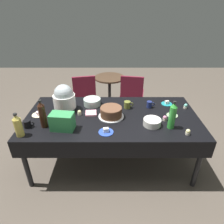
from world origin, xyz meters
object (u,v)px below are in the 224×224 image
cupcake_mint (165,118)px  coffee_mug_navy (149,104)px  soda_carton (62,122)px  dessert_plate_sage (172,115)px  dessert_plate_cream (38,114)px  maroon_chair_right (132,92)px  coffee_mug_olive (127,105)px  maroon_chair_left (84,92)px  potluck_table (112,119)px  cupcake_lemon (79,113)px  ceramic_snack_bowl (152,122)px  soda_bottle_lime_soda (172,116)px  glass_salad_bowl (92,102)px  cupcake_cocoa (188,132)px  coffee_mug_red (54,117)px  frosted_layer_cake (111,112)px  cupcake_vanilla (185,106)px  round_cafe_table (109,87)px  dessert_plate_teal (167,103)px  dessert_plate_cobalt (106,131)px  soda_bottle_cola (42,115)px  coffee_mug_black (27,124)px  soda_bottle_ginger_ale (18,126)px

cupcake_mint → coffee_mug_navy: size_ratio=0.61×
soda_carton → dessert_plate_sage: bearing=19.0°
dessert_plate_sage → dessert_plate_cream: bearing=179.5°
cupcake_mint → maroon_chair_right: bearing=100.3°
cupcake_mint → coffee_mug_olive: coffee_mug_olive is taller
coffee_mug_navy → maroon_chair_left: maroon_chair_left is taller
potluck_table → cupcake_lemon: cupcake_lemon is taller
ceramic_snack_bowl → maroon_chair_left: 1.87m
cupcake_lemon → soda_bottle_lime_soda: 1.15m
glass_salad_bowl → potluck_table: bearing=-46.4°
dessert_plate_sage → cupcake_cocoa: (0.06, -0.41, 0.02)m
dessert_plate_sage → coffee_mug_red: size_ratio=1.26×
dessert_plate_sage → coffee_mug_navy: size_ratio=1.30×
frosted_layer_cake → ceramic_snack_bowl: frosted_layer_cake is taller
maroon_chair_right → cupcake_vanilla: bearing=-61.1°
round_cafe_table → soda_carton: bearing=-105.5°
maroon_chair_right → round_cafe_table: (-0.44, 0.22, 0.01)m
ceramic_snack_bowl → dessert_plate_cream: ceramic_snack_bowl is taller
dessert_plate_teal → maroon_chair_left: bearing=142.7°
dessert_plate_cream → cupcake_vanilla: bearing=5.4°
maroon_chair_right → glass_salad_bowl: bearing=-123.1°
dessert_plate_cream → coffee_mug_red: (0.24, -0.12, 0.03)m
coffee_mug_navy → soda_carton: 1.20m
dessert_plate_sage → soda_carton: bearing=-167.5°
glass_salad_bowl → round_cafe_table: (0.23, 1.25, -0.30)m
ceramic_snack_bowl → cupcake_vanilla: (0.53, 0.42, -0.01)m
dessert_plate_cobalt → potluck_table: bearing=79.8°
soda_bottle_cola → coffee_mug_black: 0.22m
soda_bottle_cola → coffee_mug_navy: 1.39m
dessert_plate_sage → cupcake_vanilla: size_ratio=2.14×
coffee_mug_olive → soda_carton: 0.92m
frosted_layer_cake → coffee_mug_olive: 0.32m
ceramic_snack_bowl → cupcake_vanilla: bearing=38.1°
dessert_plate_sage → coffee_mug_olive: (-0.56, 0.21, 0.04)m
coffee_mug_black → maroon_chair_left: 1.67m
dessert_plate_sage → glass_salad_bowl: bearing=164.1°
dessert_plate_cobalt → soda_bottle_lime_soda: (0.75, 0.10, 0.15)m
coffee_mug_olive → soda_bottle_lime_soda: bearing=-45.5°
dessert_plate_sage → soda_bottle_ginger_ale: soda_bottle_ginger_ale is taller
maroon_chair_right → cupcake_lemon: bearing=-121.7°
dessert_plate_teal → cupcake_mint: (-0.13, -0.44, 0.02)m
cupcake_mint → soda_bottle_cola: (-1.44, -0.13, 0.13)m
round_cafe_table → cupcake_cocoa: bearing=-65.6°
dessert_plate_cobalt → maroon_chair_right: bearing=75.0°
dessert_plate_sage → cupcake_vanilla: cupcake_vanilla is taller
cupcake_lemon → coffee_mug_black: (-0.56, -0.28, 0.01)m
soda_bottle_lime_soda → maroon_chair_left: soda_bottle_lime_soda is taller
glass_salad_bowl → dessert_plate_teal: bearing=1.1°
glass_salad_bowl → coffee_mug_olive: size_ratio=1.84×
ceramic_snack_bowl → cupcake_vanilla: 0.68m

